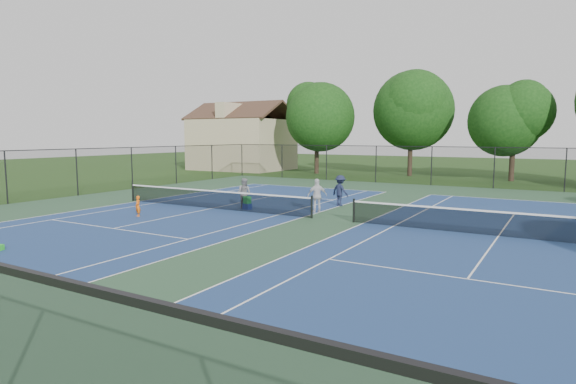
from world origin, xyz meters
The scene contains 15 objects.
ground centered at (0.00, 0.00, 0.00)m, with size 140.00×140.00×0.00m, color #234716.
court_pad centered at (0.00, 0.00, 0.00)m, with size 36.00×36.00×0.01m, color #2B4D35.
tennis_court_left centered at (-7.00, 0.00, 0.10)m, with size 12.00×23.83×1.07m.
tennis_court_right centered at (7.00, 0.00, 0.10)m, with size 12.00×23.83×1.07m.
perimeter_fence centered at (0.00, 0.00, 1.60)m, with size 36.08×36.08×3.02m.
tree_back_a centered at (-13.00, 24.00, 6.04)m, with size 6.80×6.80×9.15m.
tree_back_b centered at (-4.00, 26.00, 6.60)m, with size 7.60×7.60×10.03m.
tree_back_c centered at (5.00, 25.00, 5.48)m, with size 6.00×6.00×8.40m.
clapboard_house centered at (-23.00, 25.00, 3.09)m, with size 10.80×8.10×7.65m.
child_player centered at (-8.45, -3.72, 0.50)m, with size 0.36×0.24×0.99m, color orange.
instructor centered at (-5.61, 0.98, 0.81)m, with size 0.78×0.61×1.61m, color gray.
bystander_a centered at (-1.61, 1.65, 0.85)m, with size 1.00×0.42×1.71m, color silver.
bystander_b centered at (-1.56, 4.34, 0.85)m, with size 1.09×0.63×1.69m, color #1A2039.
ball_crate centered at (-5.21, 0.70, 0.16)m, with size 0.41×0.32×0.32m, color navy.
ball_hopper centered at (-5.21, 0.70, 0.51)m, with size 0.34×0.28×0.37m, color green.
Camera 1 is at (9.17, -19.66, 3.84)m, focal length 30.00 mm.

